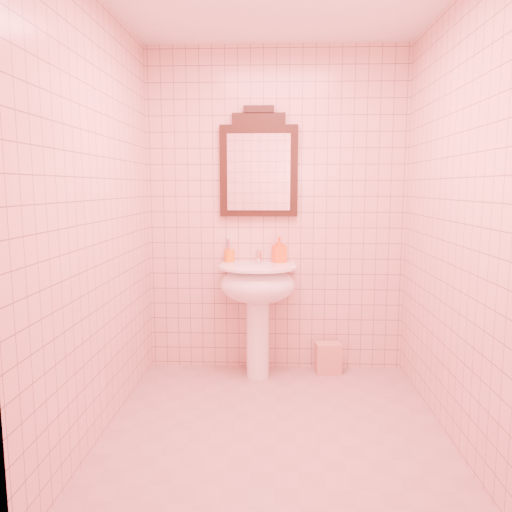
{
  "coord_description": "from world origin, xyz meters",
  "views": [
    {
      "loc": [
        0.0,
        -2.79,
        1.45
      ],
      "look_at": [
        -0.13,
        0.55,
        0.98
      ],
      "focal_mm": 35.0,
      "sensor_mm": 36.0,
      "label": 1
    }
  ],
  "objects_px": {
    "pedestal_sink": "(258,292)",
    "mirror": "(259,166)",
    "soap_dispenser": "(279,250)",
    "towel": "(328,358)",
    "toothbrush_cup": "(229,255)"
  },
  "relations": [
    {
      "from": "pedestal_sink",
      "to": "soap_dispenser",
      "type": "distance_m",
      "value": 0.38
    },
    {
      "from": "pedestal_sink",
      "to": "toothbrush_cup",
      "type": "xyz_separation_m",
      "value": [
        -0.23,
        0.18,
        0.25
      ]
    },
    {
      "from": "pedestal_sink",
      "to": "mirror",
      "type": "relative_size",
      "value": 1.04
    },
    {
      "from": "pedestal_sink",
      "to": "mirror",
      "type": "bearing_deg",
      "value": 90.0
    },
    {
      "from": "pedestal_sink",
      "to": "toothbrush_cup",
      "type": "height_order",
      "value": "toothbrush_cup"
    },
    {
      "from": "pedestal_sink",
      "to": "toothbrush_cup",
      "type": "relative_size",
      "value": 4.68
    },
    {
      "from": "toothbrush_cup",
      "to": "soap_dispenser",
      "type": "height_order",
      "value": "soap_dispenser"
    },
    {
      "from": "toothbrush_cup",
      "to": "towel",
      "type": "relative_size",
      "value": 0.78
    },
    {
      "from": "pedestal_sink",
      "to": "soap_dispenser",
      "type": "bearing_deg",
      "value": 45.71
    },
    {
      "from": "pedestal_sink",
      "to": "towel",
      "type": "distance_m",
      "value": 0.78
    },
    {
      "from": "toothbrush_cup",
      "to": "mirror",
      "type": "bearing_deg",
      "value": 4.44
    },
    {
      "from": "soap_dispenser",
      "to": "towel",
      "type": "bearing_deg",
      "value": -29.82
    },
    {
      "from": "soap_dispenser",
      "to": "mirror",
      "type": "bearing_deg",
      "value": 144.95
    },
    {
      "from": "soap_dispenser",
      "to": "toothbrush_cup",
      "type": "bearing_deg",
      "value": 155.25
    },
    {
      "from": "soap_dispenser",
      "to": "towel",
      "type": "distance_m",
      "value": 0.93
    }
  ]
}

